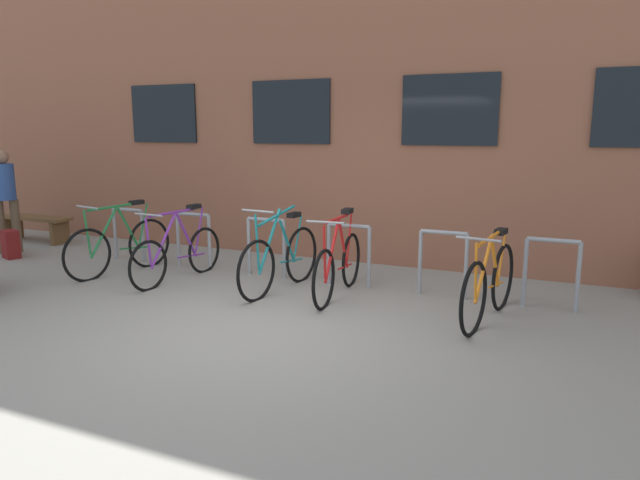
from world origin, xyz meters
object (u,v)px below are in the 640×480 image
object	(u,v)px
person_by_bench	(5,194)
backpack	(11,244)
bicycle_red	(338,265)
bicycle_purple	(178,253)
wooden_bench	(35,223)
bicycle_orange	(489,284)
bicycle_green	(120,246)
bicycle_teal	(280,259)

from	to	relation	value
person_by_bench	backpack	distance (m)	0.87
bicycle_red	person_by_bench	world-z (taller)	person_by_bench
bicycle_purple	backpack	world-z (taller)	bicycle_purple
bicycle_purple	bicycle_red	bearing A→B (deg)	4.99
wooden_bench	person_by_bench	bearing A→B (deg)	-63.13
bicycle_orange	bicycle_purple	size ratio (longest dim) A/B	1.01
bicycle_orange	bicycle_purple	xyz separation A→B (m)	(-3.99, 0.00, -0.03)
bicycle_green	backpack	bearing A→B (deg)	179.50
bicycle_teal	backpack	size ratio (longest dim) A/B	3.97
wooden_bench	person_by_bench	size ratio (longest dim) A/B	0.88
bicycle_teal	bicycle_green	size ratio (longest dim) A/B	1.02
person_by_bench	backpack	bearing A→B (deg)	-36.65
bicycle_red	bicycle_purple	distance (m)	2.22
bicycle_purple	bicycle_orange	bearing A→B (deg)	-0.03
backpack	bicycle_teal	bearing A→B (deg)	21.94
bicycle_teal	bicycle_purple	bearing A→B (deg)	-174.71
bicycle_red	person_by_bench	bearing A→B (deg)	179.10
bicycle_purple	backpack	bearing A→B (deg)	179.82
bicycle_red	bicycle_orange	xyz separation A→B (m)	(1.78, -0.20, 0.01)
bicycle_orange	person_by_bench	world-z (taller)	person_by_bench
person_by_bench	bicycle_teal	bearing A→B (deg)	-1.69
person_by_bench	wooden_bench	bearing A→B (deg)	116.87
bicycle_teal	wooden_bench	distance (m)	5.57
bicycle_orange	wooden_bench	bearing A→B (deg)	171.89
bicycle_red	bicycle_green	xyz separation A→B (m)	(-3.20, -0.20, 0.01)
bicycle_red	bicycle_purple	bearing A→B (deg)	-175.01
bicycle_teal	bicycle_orange	bearing A→B (deg)	-3.10
bicycle_teal	backpack	xyz separation A→B (m)	(-4.68, -0.13, -0.18)
bicycle_purple	bicycle_green	size ratio (longest dim) A/B	1.01
bicycle_green	person_by_bench	size ratio (longest dim) A/B	1.03
bicycle_purple	wooden_bench	xyz separation A→B (m)	(-4.02, 1.14, -0.04)
bicycle_orange	bicycle_green	world-z (taller)	bicycle_green
bicycle_green	backpack	size ratio (longest dim) A/B	3.87
bicycle_orange	bicycle_teal	world-z (taller)	bicycle_teal
bicycle_purple	bicycle_green	bearing A→B (deg)	-179.43
bicycle_red	person_by_bench	xyz separation A→B (m)	(-5.80, 0.09, 0.57)
bicycle_orange	bicycle_teal	size ratio (longest dim) A/B	0.99
bicycle_purple	bicycle_green	world-z (taller)	bicycle_green
bicycle_purple	backpack	size ratio (longest dim) A/B	3.91
wooden_bench	backpack	size ratio (longest dim) A/B	3.31
bicycle_purple	backpack	distance (m)	3.22
bicycle_green	bicycle_red	bearing A→B (deg)	3.63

